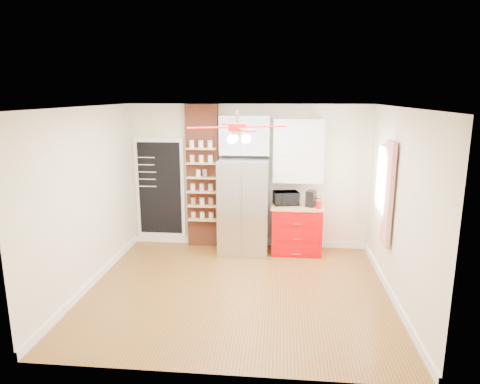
# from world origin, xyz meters

# --- Properties ---
(floor) EXTENTS (4.50, 4.50, 0.00)m
(floor) POSITION_xyz_m (0.00, 0.00, 0.00)
(floor) COLOR brown
(floor) RESTS_ON ground
(ceiling) EXTENTS (4.50, 4.50, 0.00)m
(ceiling) POSITION_xyz_m (0.00, 0.00, 2.70)
(ceiling) COLOR white
(ceiling) RESTS_ON wall_back
(wall_back) EXTENTS (4.50, 0.02, 2.70)m
(wall_back) POSITION_xyz_m (0.00, 2.00, 1.35)
(wall_back) COLOR beige
(wall_back) RESTS_ON floor
(wall_front) EXTENTS (4.50, 0.02, 2.70)m
(wall_front) POSITION_xyz_m (0.00, -2.00, 1.35)
(wall_front) COLOR beige
(wall_front) RESTS_ON floor
(wall_left) EXTENTS (0.02, 4.00, 2.70)m
(wall_left) POSITION_xyz_m (-2.25, 0.00, 1.35)
(wall_left) COLOR beige
(wall_left) RESTS_ON floor
(wall_right) EXTENTS (0.02, 4.00, 2.70)m
(wall_right) POSITION_xyz_m (2.25, 0.00, 1.35)
(wall_right) COLOR beige
(wall_right) RESTS_ON floor
(chalkboard) EXTENTS (0.95, 0.05, 1.95)m
(chalkboard) POSITION_xyz_m (-1.70, 1.96, 1.10)
(chalkboard) COLOR white
(chalkboard) RESTS_ON wall_back
(brick_pillar) EXTENTS (0.60, 0.16, 2.70)m
(brick_pillar) POSITION_xyz_m (-0.85, 1.92, 1.35)
(brick_pillar) COLOR brown
(brick_pillar) RESTS_ON floor
(fridge) EXTENTS (0.90, 0.70, 1.75)m
(fridge) POSITION_xyz_m (-0.05, 1.63, 0.88)
(fridge) COLOR #BABBC0
(fridge) RESTS_ON floor
(upper_glass_cabinet) EXTENTS (0.90, 0.35, 0.70)m
(upper_glass_cabinet) POSITION_xyz_m (-0.05, 1.82, 2.15)
(upper_glass_cabinet) COLOR white
(upper_glass_cabinet) RESTS_ON wall_back
(red_cabinet) EXTENTS (0.94, 0.64, 0.90)m
(red_cabinet) POSITION_xyz_m (0.92, 1.68, 0.45)
(red_cabinet) COLOR #D00003
(red_cabinet) RESTS_ON floor
(upper_shelf_unit) EXTENTS (0.90, 0.30, 1.15)m
(upper_shelf_unit) POSITION_xyz_m (0.92, 1.85, 1.88)
(upper_shelf_unit) COLOR white
(upper_shelf_unit) RESTS_ON wall_back
(window) EXTENTS (0.04, 0.75, 1.05)m
(window) POSITION_xyz_m (2.23, 0.90, 1.55)
(window) COLOR white
(window) RESTS_ON wall_right
(curtain) EXTENTS (0.06, 0.40, 1.55)m
(curtain) POSITION_xyz_m (2.18, 0.35, 1.45)
(curtain) COLOR red
(curtain) RESTS_ON wall_right
(ceiling_fan) EXTENTS (1.40, 1.40, 0.44)m
(ceiling_fan) POSITION_xyz_m (0.00, 0.00, 2.42)
(ceiling_fan) COLOR silver
(ceiling_fan) RESTS_ON ceiling
(toaster_oven) EXTENTS (0.50, 0.39, 0.25)m
(toaster_oven) POSITION_xyz_m (0.72, 1.71, 1.02)
(toaster_oven) COLOR black
(toaster_oven) RESTS_ON red_cabinet
(coffee_maker) EXTENTS (0.21, 0.22, 0.29)m
(coffee_maker) POSITION_xyz_m (1.16, 1.62, 1.04)
(coffee_maker) COLOR black
(coffee_maker) RESTS_ON red_cabinet
(canister_left) EXTENTS (0.12, 0.12, 0.14)m
(canister_left) POSITION_xyz_m (1.29, 1.50, 0.97)
(canister_left) COLOR #B00916
(canister_left) RESTS_ON red_cabinet
(canister_right) EXTENTS (0.13, 0.13, 0.15)m
(canister_right) POSITION_xyz_m (1.29, 1.71, 0.97)
(canister_right) COLOR #B1090B
(canister_right) RESTS_ON red_cabinet
(pantry_jar_oats) EXTENTS (0.09, 0.09, 0.13)m
(pantry_jar_oats) POSITION_xyz_m (-0.91, 1.78, 1.44)
(pantry_jar_oats) COLOR beige
(pantry_jar_oats) RESTS_ON brick_pillar
(pantry_jar_beans) EXTENTS (0.09, 0.09, 0.13)m
(pantry_jar_beans) POSITION_xyz_m (-0.78, 1.75, 1.44)
(pantry_jar_beans) COLOR brown
(pantry_jar_beans) RESTS_ON brick_pillar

